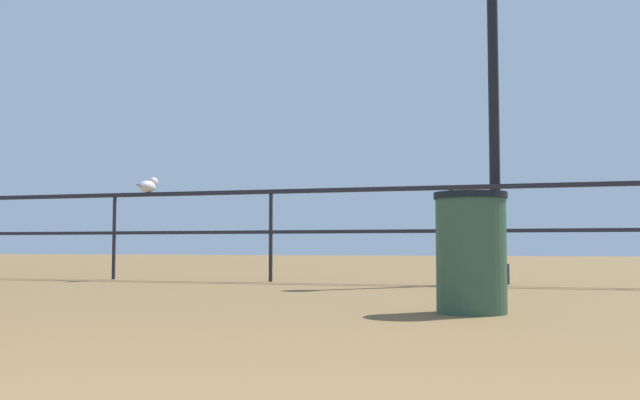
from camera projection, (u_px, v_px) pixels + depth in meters
pier_railing at (451, 211)px, 7.75m from camera, size 20.88×0.05×1.07m
lamppost_center at (494, 106)px, 7.86m from camera, size 0.29×0.29×3.67m
seagull_on_rail at (149, 185)px, 8.84m from camera, size 0.18×0.42×0.20m
trash_bin at (471, 252)px, 4.42m from camera, size 0.45×0.45×0.75m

